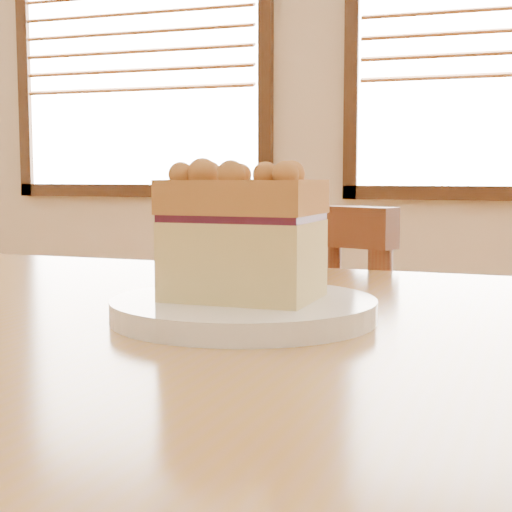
{
  "coord_description": "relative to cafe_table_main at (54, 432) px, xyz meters",
  "views": [
    {
      "loc": [
        0.43,
        -0.52,
        0.87
      ],
      "look_at": [
        0.22,
        0.09,
        0.8
      ],
      "focal_mm": 55.0,
      "sensor_mm": 36.0,
      "label": 1
    }
  ],
  "objects": [
    {
      "name": "window_left",
      "position": [
        -1.95,
        3.92,
        1.17
      ],
      "size": [
        1.76,
        0.1,
        1.96
      ],
      "color": "white",
      "rests_on": "room_shell"
    },
    {
      "name": "cafe_table_main",
      "position": [
        0.0,
        0.0,
        0.0
      ],
      "size": [
        1.12,
        0.76,
        0.75
      ],
      "rotation": [
        0.0,
        0.0,
        -0.03
      ],
      "color": "#A2713F",
      "rests_on": "ground"
    },
    {
      "name": "cafe_chair_main",
      "position": [
        0.12,
        0.61,
        -0.22
      ],
      "size": [
        0.49,
        0.49,
        0.83
      ],
      "rotation": [
        0.0,
        0.0,
        2.77
      ],
      "color": "#5B2F19",
      "rests_on": "ground"
    },
    {
      "name": "plate",
      "position": [
        0.18,
        0.01,
        0.12
      ],
      "size": [
        0.21,
        0.21,
        0.02
      ],
      "color": "white",
      "rests_on": "cafe_table_main"
    },
    {
      "name": "cake_slice",
      "position": [
        0.18,
        0.0,
        0.18
      ],
      "size": [
        0.13,
        0.09,
        0.11
      ],
      "rotation": [
        0.0,
        0.0,
        -0.02
      ],
      "color": "#D4BE78",
      "rests_on": "plate"
    }
  ]
}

